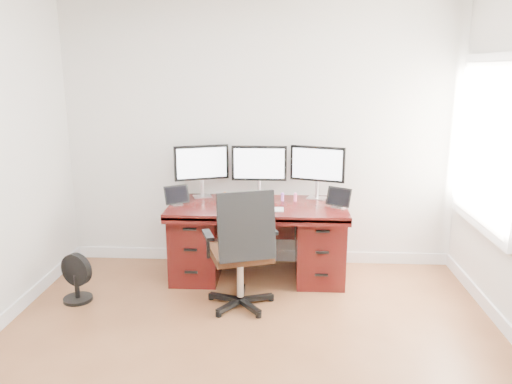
# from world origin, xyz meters

# --- Properties ---
(back_wall) EXTENTS (4.00, 0.10, 2.70)m
(back_wall) POSITION_xyz_m (0.00, 2.25, 1.35)
(back_wall) COLOR silver
(back_wall) RESTS_ON ground
(desk) EXTENTS (1.70, 0.80, 0.75)m
(desk) POSITION_xyz_m (0.00, 1.83, 0.40)
(desk) COLOR #400E0C
(desk) RESTS_ON ground
(office_chair) EXTENTS (0.72, 0.72, 1.07)m
(office_chair) POSITION_xyz_m (-0.10, 1.14, 0.35)
(office_chair) COLOR black
(office_chair) RESTS_ON ground
(floor_fan) EXTENTS (0.30, 0.26, 0.44)m
(floor_fan) POSITION_xyz_m (-1.58, 1.19, 0.21)
(floor_fan) COLOR black
(floor_fan) RESTS_ON ground
(monitor_left) EXTENTS (0.53, 0.22, 0.53)m
(monitor_left) POSITION_xyz_m (-0.58, 2.07, 1.09)
(monitor_left) COLOR silver
(monitor_left) RESTS_ON desk
(monitor_center) EXTENTS (0.55, 0.14, 0.53)m
(monitor_center) POSITION_xyz_m (0.00, 2.07, 1.09)
(monitor_center) COLOR silver
(monitor_center) RESTS_ON desk
(monitor_right) EXTENTS (0.53, 0.20, 0.53)m
(monitor_right) POSITION_xyz_m (0.58, 2.07, 1.09)
(monitor_right) COLOR silver
(monitor_right) RESTS_ON desk
(tablet_left) EXTENTS (0.24, 0.18, 0.19)m
(tablet_left) POSITION_xyz_m (-0.78, 1.75, 0.84)
(tablet_left) COLOR silver
(tablet_left) RESTS_ON desk
(tablet_right) EXTENTS (0.24, 0.18, 0.19)m
(tablet_right) POSITION_xyz_m (0.77, 1.75, 0.84)
(tablet_right) COLOR silver
(tablet_right) RESTS_ON desk
(keyboard) EXTENTS (0.30, 0.22, 0.01)m
(keyboard) POSITION_xyz_m (-0.04, 1.57, 0.76)
(keyboard) COLOR silver
(keyboard) RESTS_ON desk
(trackpad) EXTENTS (0.14, 0.14, 0.01)m
(trackpad) POSITION_xyz_m (0.18, 1.62, 0.76)
(trackpad) COLOR silver
(trackpad) RESTS_ON desk
(drawing_tablet) EXTENTS (0.22, 0.17, 0.01)m
(drawing_tablet) POSITION_xyz_m (-0.22, 1.62, 0.76)
(drawing_tablet) COLOR black
(drawing_tablet) RESTS_ON desk
(phone) EXTENTS (0.14, 0.08, 0.01)m
(phone) POSITION_xyz_m (-0.01, 1.81, 0.76)
(phone) COLOR black
(phone) RESTS_ON desk
(figurine_orange) EXTENTS (0.04, 0.04, 0.09)m
(figurine_orange) POSITION_xyz_m (-0.34, 1.95, 0.80)
(figurine_orange) COLOR #F87E41
(figurine_orange) RESTS_ON desk
(figurine_brown) EXTENTS (0.04, 0.04, 0.09)m
(figurine_brown) POSITION_xyz_m (-0.24, 1.95, 0.80)
(figurine_brown) COLOR #916D49
(figurine_brown) RESTS_ON desk
(figurine_yellow) EXTENTS (0.04, 0.04, 0.09)m
(figurine_yellow) POSITION_xyz_m (-0.15, 1.95, 0.80)
(figurine_yellow) COLOR #CAC855
(figurine_yellow) RESTS_ON desk
(figurine_blue) EXTENTS (0.04, 0.04, 0.09)m
(figurine_blue) POSITION_xyz_m (0.12, 1.95, 0.80)
(figurine_blue) COLOR #65A3E8
(figurine_blue) RESTS_ON desk
(figurine_purple) EXTENTS (0.04, 0.04, 0.09)m
(figurine_purple) POSITION_xyz_m (0.24, 1.95, 0.80)
(figurine_purple) COLOR #AB65D2
(figurine_purple) RESTS_ON desk
(figurine_pink) EXTENTS (0.04, 0.04, 0.09)m
(figurine_pink) POSITION_xyz_m (0.36, 1.95, 0.80)
(figurine_pink) COLOR pink
(figurine_pink) RESTS_ON desk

